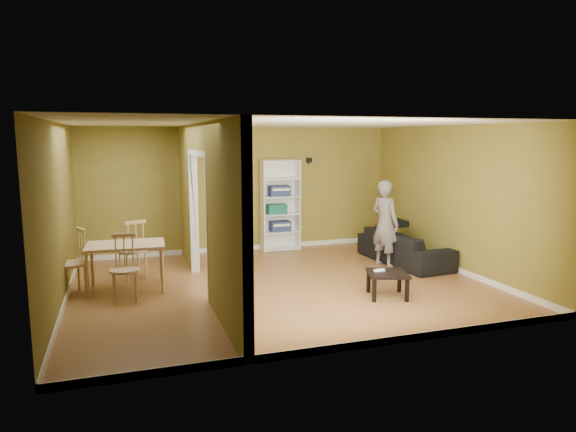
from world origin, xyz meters
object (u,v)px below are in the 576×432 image
object	(u,v)px
sofa	(404,242)
chair_far	(132,249)
person	(385,216)
coffee_table	(387,276)
bookshelf	(279,205)
dining_table	(126,249)
chair_left	(70,262)
chair_near	(124,268)

from	to	relation	value
sofa	chair_far	distance (m)	4.99
chair_far	person	bearing A→B (deg)	152.00
chair_far	sofa	bearing A→B (deg)	153.77
coffee_table	chair_far	distance (m)	4.27
person	chair_far	world-z (taller)	person
bookshelf	chair_far	xyz separation A→B (m)	(-3.07, -1.45, -0.45)
bookshelf	sofa	bearing A→B (deg)	-45.29
dining_table	chair_far	bearing A→B (deg)	80.23
sofa	coffee_table	bearing A→B (deg)	138.30
sofa	bookshelf	size ratio (longest dim) A/B	1.10
dining_table	chair_left	distance (m)	0.82
sofa	bookshelf	distance (m)	2.76
person	coffee_table	xyz separation A→B (m)	(-0.88, -1.71, -0.62)
bookshelf	chair_left	size ratio (longest dim) A/B	1.88
person	chair_left	size ratio (longest dim) A/B	1.86
coffee_table	dining_table	world-z (taller)	dining_table
chair_near	sofa	bearing A→B (deg)	11.37
bookshelf	chair_far	bearing A→B (deg)	-154.69
chair_near	chair_left	bearing A→B (deg)	148.44
bookshelf	dining_table	bearing A→B (deg)	-146.66
person	chair_near	distance (m)	4.69
chair_left	person	bearing A→B (deg)	69.60
sofa	chair_near	size ratio (longest dim) A/B	2.18
sofa	chair_far	world-z (taller)	chair_far
chair_far	chair_near	bearing A→B (deg)	62.56
bookshelf	chair_near	xyz separation A→B (m)	(-3.21, -2.65, -0.47)
person	dining_table	size ratio (longest dim) A/B	1.61
person	chair_left	bearing A→B (deg)	71.01
sofa	person	size ratio (longest dim) A/B	1.12
coffee_table	chair_left	size ratio (longest dim) A/B	0.56
coffee_table	dining_table	distance (m)	4.07
person	bookshelf	distance (m)	2.47
dining_table	chair_left	xyz separation A→B (m)	(-0.81, -0.03, -0.15)
sofa	chair_far	xyz separation A→B (m)	(-4.97, 0.47, 0.11)
sofa	person	distance (m)	0.73
sofa	chair_left	xyz separation A→B (m)	(-5.88, -0.19, 0.11)
sofa	dining_table	bearing A→B (deg)	87.27
bookshelf	coffee_table	world-z (taller)	bookshelf
chair_left	chair_far	size ratio (longest dim) A/B	0.99
person	coffee_table	bearing A→B (deg)	132.69
chair_left	bookshelf	bearing A→B (deg)	96.51
chair_near	chair_far	size ratio (longest dim) A/B	0.95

